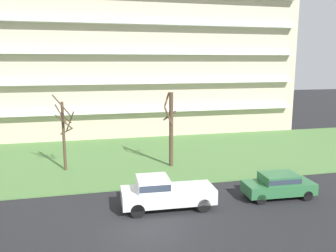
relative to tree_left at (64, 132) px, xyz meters
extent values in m
plane|color=#232326|center=(4.50, -11.34, -3.14)|extent=(160.00, 160.00, 0.00)
cube|color=#547F42|center=(4.50, 2.66, -3.10)|extent=(80.00, 16.00, 0.08)
cube|color=beige|center=(4.50, 16.58, 6.25)|extent=(44.58, 11.82, 18.79)
cube|color=white|center=(4.50, 10.21, -0.01)|extent=(42.80, 0.90, 0.24)
cube|color=white|center=(4.50, 10.21, 3.12)|extent=(42.80, 0.90, 0.24)
cube|color=white|center=(4.50, 10.21, 6.25)|extent=(42.80, 0.90, 0.24)
cube|color=white|center=(4.50, 10.21, 9.38)|extent=(42.80, 0.90, 0.24)
cylinder|color=#4C3828|center=(-0.04, 0.06, -0.40)|extent=(0.22, 0.22, 5.48)
cylinder|color=#4C3828|center=(0.22, -0.30, 1.09)|extent=(0.82, 0.64, 0.84)
cylinder|color=#4C3828|center=(0.17, 0.53, -0.05)|extent=(1.03, 0.53, 0.62)
cylinder|color=#4C3828|center=(-0.03, -0.58, 2.11)|extent=(1.36, 0.14, 1.72)
cylinder|color=#4C3828|center=(0.46, 0.38, 0.74)|extent=(0.78, 1.14, 1.73)
cylinder|color=#4C3828|center=(0.05, -0.52, 0.89)|extent=(1.24, 0.30, 1.19)
cylinder|color=#4C3828|center=(-0.17, -0.31, 1.48)|extent=(0.85, 0.37, 1.44)
cylinder|color=#4C3828|center=(8.35, -0.81, -0.09)|extent=(0.33, 0.33, 6.11)
cylinder|color=#4C3828|center=(8.06, -1.06, 1.09)|extent=(0.70, 0.77, 1.51)
cylinder|color=#4C3828|center=(8.34, -0.28, 1.02)|extent=(1.13, 0.16, 0.83)
cylinder|color=#4C3828|center=(8.05, -0.57, 2.40)|extent=(0.66, 0.78, 1.08)
cube|color=#2D6B3D|center=(13.34, -8.84, -2.47)|extent=(4.48, 2.00, 0.70)
cube|color=#2D6B3D|center=(13.34, -8.84, -1.85)|extent=(2.27, 1.75, 0.55)
cube|color=#2D3847|center=(13.34, -8.84, -1.85)|extent=(2.23, 1.79, 0.30)
cylinder|color=black|center=(11.76, -9.56, -2.82)|extent=(0.65, 0.25, 0.64)
cylinder|color=black|center=(11.84, -7.98, -2.82)|extent=(0.65, 0.25, 0.64)
cylinder|color=black|center=(14.84, -9.70, -2.82)|extent=(0.65, 0.25, 0.64)
cylinder|color=black|center=(14.91, -8.12, -2.82)|extent=(0.65, 0.25, 0.64)
cube|color=white|center=(6.18, -8.84, -2.32)|extent=(5.47, 2.21, 0.85)
cube|color=white|center=(5.28, -8.80, -1.54)|extent=(1.87, 1.91, 0.70)
cube|color=#2D3847|center=(5.28, -8.80, -1.54)|extent=(1.84, 1.95, 0.38)
cylinder|color=black|center=(4.26, -9.65, -2.74)|extent=(0.81, 0.25, 0.80)
cylinder|color=black|center=(4.33, -7.87, -2.74)|extent=(0.81, 0.25, 0.80)
cylinder|color=black|center=(8.03, -9.80, -2.74)|extent=(0.81, 0.25, 0.80)
cylinder|color=black|center=(8.10, -8.02, -2.74)|extent=(0.81, 0.25, 0.80)
camera|label=1|loc=(1.72, -27.52, 5.31)|focal=37.21mm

